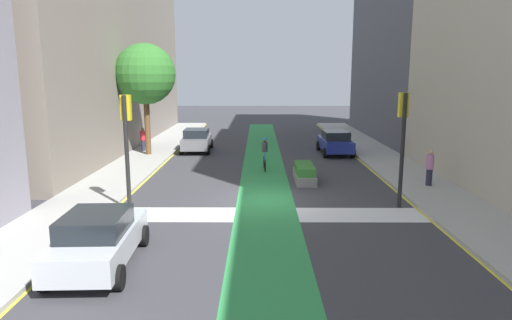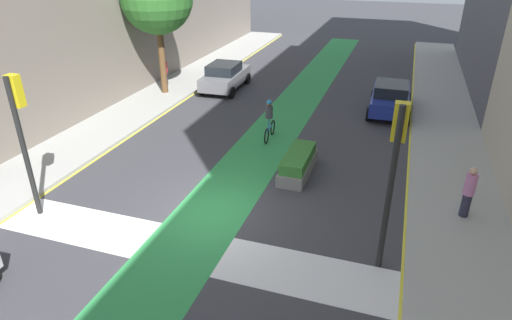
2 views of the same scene
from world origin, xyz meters
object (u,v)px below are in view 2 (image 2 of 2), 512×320
traffic_signal_near_right (395,158)px  pedestrian_sidewalk_right_a (469,192)px  cyclist_in_lane (269,119)px  traffic_signal_near_left (20,121)px  car_blue_right_far (390,98)px  car_grey_left_far (225,76)px  pedestrian_sidewalk_left_a (165,72)px  median_planter (298,163)px

traffic_signal_near_right → pedestrian_sidewalk_right_a: traffic_signal_near_right is taller
traffic_signal_near_right → pedestrian_sidewalk_right_a: 4.36m
cyclist_in_lane → pedestrian_sidewalk_right_a: (7.62, -4.11, 0.04)m
traffic_signal_near_right → traffic_signal_near_left: bearing=-175.6°
traffic_signal_near_left → car_blue_right_far: 16.73m
traffic_signal_near_right → car_grey_left_far: (-9.93, 13.40, -2.38)m
traffic_signal_near_left → car_blue_right_far: size_ratio=1.06×
cyclist_in_lane → pedestrian_sidewalk_right_a: size_ratio=1.10×
pedestrian_sidewalk_left_a → median_planter: pedestrian_sidewalk_left_a is taller
car_grey_left_far → pedestrian_sidewalk_left_a: size_ratio=2.74×
pedestrian_sidewalk_right_a → traffic_signal_near_right: bearing=-127.9°
car_grey_left_far → pedestrian_sidewalk_right_a: bearing=-40.3°
traffic_signal_near_left → car_grey_left_far: size_ratio=1.06×
traffic_signal_near_left → median_planter: 9.32m
cyclist_in_lane → pedestrian_sidewalk_left_a: 9.95m
pedestrian_sidewalk_right_a → car_blue_right_far: bearing=106.8°
pedestrian_sidewalk_right_a → car_grey_left_far: bearing=139.7°
traffic_signal_near_right → median_planter: (-3.35, 4.39, -2.78)m
traffic_signal_near_right → cyclist_in_lane: (-5.30, 7.09, -2.21)m
pedestrian_sidewalk_left_a → median_planter: (10.16, -8.32, -0.53)m
car_blue_right_far → pedestrian_sidewalk_left_a: pedestrian_sidewalk_left_a is taller
car_blue_right_far → cyclist_in_lane: (-4.80, -5.23, 0.17)m
cyclist_in_lane → pedestrian_sidewalk_right_a: cyclist_in_lane is taller
traffic_signal_near_right → pedestrian_sidewalk_left_a: (-13.51, 12.71, -2.25)m
car_blue_right_far → pedestrian_sidewalk_right_a: pedestrian_sidewalk_right_a is taller
pedestrian_sidewalk_right_a → cyclist_in_lane: bearing=151.7°
cyclist_in_lane → traffic_signal_near_right: bearing=-53.2°
car_grey_left_far → pedestrian_sidewalk_right_a: (12.26, -10.41, 0.21)m
traffic_signal_near_left → pedestrian_sidewalk_left_a: size_ratio=2.89×
pedestrian_sidewalk_left_a → car_grey_left_far: bearing=10.9°
car_blue_right_far → cyclist_in_lane: bearing=-132.5°
car_grey_left_far → cyclist_in_lane: cyclist_in_lane is taller
traffic_signal_near_right → traffic_signal_near_left: 10.61m
cyclist_in_lane → pedestrian_sidewalk_right_a: bearing=-28.3°
cyclist_in_lane → pedestrian_sidewalk_left_a: cyclist_in_lane is taller
car_grey_left_far → cyclist_in_lane: bearing=-53.7°
cyclist_in_lane → car_blue_right_far: bearing=47.5°
traffic_signal_near_right → median_planter: traffic_signal_near_right is taller
traffic_signal_near_left → pedestrian_sidewalk_left_a: traffic_signal_near_left is taller
traffic_signal_near_right → car_grey_left_far: traffic_signal_near_right is taller
car_blue_right_far → car_grey_left_far: bearing=173.5°
car_grey_left_far → traffic_signal_near_right: bearing=-53.4°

